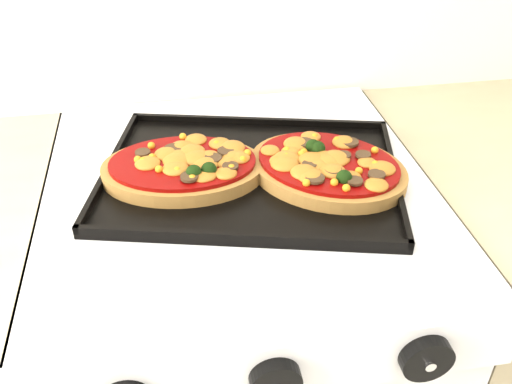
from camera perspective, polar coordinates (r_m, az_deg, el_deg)
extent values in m
cube|color=silver|center=(1.20, -1.42, -17.15)|extent=(0.60, 0.60, 0.91)
cube|color=silver|center=(0.69, 2.12, -16.96)|extent=(0.60, 0.02, 0.09)
cylinder|color=black|center=(0.68, 1.97, -18.33)|extent=(0.06, 0.02, 0.06)
cylinder|color=black|center=(0.73, 16.67, -15.67)|extent=(0.06, 0.02, 0.06)
cube|color=black|center=(0.88, -0.55, 1.95)|extent=(0.51, 0.43, 0.02)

